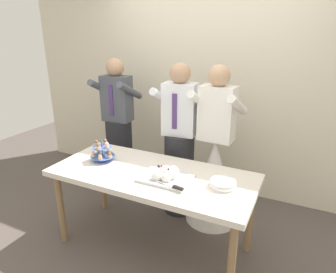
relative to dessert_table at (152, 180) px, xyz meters
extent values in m
plane|color=#564C47|center=(0.00, 0.00, -0.70)|extent=(8.00, 8.00, 0.00)
cube|color=beige|center=(0.00, 1.41, 0.75)|extent=(5.20, 0.10, 2.90)
cube|color=silver|center=(0.00, 0.00, 0.05)|extent=(1.80, 0.80, 0.05)
cylinder|color=olive|center=(-0.82, -0.32, -0.34)|extent=(0.06, 0.06, 0.72)
cylinder|color=olive|center=(0.82, -0.32, -0.34)|extent=(0.06, 0.06, 0.72)
cylinder|color=olive|center=(-0.82, 0.32, -0.34)|extent=(0.06, 0.06, 0.72)
cylinder|color=olive|center=(0.82, 0.32, -0.34)|extent=(0.06, 0.06, 0.72)
cylinder|color=#4C66B2|center=(-0.55, 0.02, 0.08)|extent=(0.17, 0.17, 0.01)
cylinder|color=#4C66B2|center=(-0.55, 0.02, 0.18)|extent=(0.01, 0.01, 0.21)
cylinder|color=#4C66B2|center=(-0.55, 0.02, 0.12)|extent=(0.23, 0.23, 0.01)
cylinder|color=#D1B784|center=(-0.46, 0.01, 0.14)|extent=(0.04, 0.04, 0.03)
sphere|color=brown|center=(-0.46, 0.01, 0.16)|extent=(0.04, 0.04, 0.04)
cylinder|color=#D1B784|center=(-0.54, 0.10, 0.14)|extent=(0.04, 0.04, 0.03)
sphere|color=white|center=(-0.54, 0.10, 0.16)|extent=(0.04, 0.04, 0.04)
cylinder|color=#D1B784|center=(-0.63, 0.06, 0.14)|extent=(0.04, 0.04, 0.03)
sphere|color=#D6B27A|center=(-0.63, 0.06, 0.16)|extent=(0.04, 0.04, 0.04)
cylinder|color=#D1B784|center=(-0.61, -0.04, 0.14)|extent=(0.04, 0.04, 0.03)
sphere|color=#EAB7C6|center=(-0.61, -0.04, 0.16)|extent=(0.04, 0.04, 0.04)
cylinder|color=#D1B784|center=(-0.51, -0.06, 0.14)|extent=(0.04, 0.04, 0.03)
sphere|color=#D6B27A|center=(-0.51, -0.06, 0.16)|extent=(0.04, 0.04, 0.04)
cylinder|color=#4C66B2|center=(-0.55, 0.02, 0.21)|extent=(0.18, 0.18, 0.01)
cylinder|color=#D1B784|center=(-0.49, 0.02, 0.23)|extent=(0.04, 0.04, 0.03)
sphere|color=#EAB7C6|center=(-0.49, 0.02, 0.25)|extent=(0.04, 0.04, 0.04)
cylinder|color=#D1B784|center=(-0.56, 0.08, 0.23)|extent=(0.04, 0.04, 0.03)
sphere|color=brown|center=(-0.56, 0.08, 0.25)|extent=(0.04, 0.04, 0.04)
cylinder|color=#D1B784|center=(-0.61, 0.02, 0.23)|extent=(0.04, 0.04, 0.03)
sphere|color=brown|center=(-0.61, 0.02, 0.25)|extent=(0.04, 0.04, 0.04)
cylinder|color=#D1B784|center=(-0.54, -0.04, 0.23)|extent=(0.04, 0.04, 0.03)
sphere|color=brown|center=(-0.54, -0.04, 0.25)|extent=(0.04, 0.04, 0.04)
cube|color=silver|center=(0.16, -0.06, 0.09)|extent=(0.42, 0.31, 0.02)
sphere|color=white|center=(0.21, -0.06, 0.13)|extent=(0.10, 0.10, 0.10)
sphere|color=white|center=(0.20, 0.01, 0.13)|extent=(0.09, 0.09, 0.09)
sphere|color=white|center=(0.13, 0.00, 0.13)|extent=(0.08, 0.08, 0.08)
sphere|color=white|center=(0.10, -0.06, 0.13)|extent=(0.08, 0.08, 0.08)
sphere|color=white|center=(0.12, -0.13, 0.13)|extent=(0.09, 0.09, 0.09)
sphere|color=white|center=(0.20, -0.13, 0.13)|extent=(0.08, 0.08, 0.08)
sphere|color=white|center=(0.16, -0.06, 0.14)|extent=(0.11, 0.11, 0.11)
sphere|color=#B21923|center=(0.15, -0.05, 0.19)|extent=(0.02, 0.02, 0.02)
sphere|color=#B21923|center=(0.10, -0.05, 0.17)|extent=(0.02, 0.02, 0.02)
sphere|color=#2D1938|center=(0.20, -0.10, 0.19)|extent=(0.02, 0.02, 0.02)
sphere|color=#B21923|center=(0.18, -0.07, 0.17)|extent=(0.02, 0.02, 0.02)
sphere|color=#B21923|center=(0.18, -0.06, 0.18)|extent=(0.02, 0.02, 0.02)
sphere|color=#2D1938|center=(0.09, -0.06, 0.18)|extent=(0.02, 0.02, 0.02)
sphere|color=#B21923|center=(0.13, -0.06, 0.19)|extent=(0.02, 0.02, 0.02)
cube|color=silver|center=(0.19, -0.18, 0.10)|extent=(0.23, 0.06, 0.00)
cube|color=black|center=(0.34, -0.20, 0.11)|extent=(0.09, 0.04, 0.02)
cylinder|color=white|center=(0.63, 0.02, 0.08)|extent=(0.20, 0.20, 0.01)
cylinder|color=white|center=(0.63, 0.02, 0.09)|extent=(0.20, 0.20, 0.01)
cylinder|color=white|center=(0.63, 0.02, 0.10)|extent=(0.20, 0.20, 0.01)
cylinder|color=white|center=(0.63, 0.03, 0.11)|extent=(0.20, 0.20, 0.01)
cylinder|color=white|center=(0.63, 0.02, 0.12)|extent=(0.20, 0.20, 0.01)
cylinder|color=#232328|center=(-0.03, 0.66, -0.24)|extent=(0.32, 0.32, 0.92)
cube|color=white|center=(-0.03, 0.66, 0.49)|extent=(0.36, 0.23, 0.54)
sphere|color=tan|center=(-0.03, 0.66, 0.85)|extent=(0.21, 0.21, 0.21)
cylinder|color=white|center=(-0.23, 0.64, 0.60)|extent=(0.13, 0.49, 0.28)
cylinder|color=white|center=(0.14, 0.68, 0.60)|extent=(0.13, 0.49, 0.28)
cube|color=#4C3372|center=(-0.04, 0.55, 0.49)|extent=(0.05, 0.02, 0.36)
cone|color=white|center=(0.36, 0.66, -0.24)|extent=(0.56, 0.56, 0.92)
cube|color=white|center=(0.36, 0.66, 0.49)|extent=(0.35, 0.22, 0.54)
sphere|color=tan|center=(0.36, 0.66, 0.85)|extent=(0.21, 0.21, 0.21)
cylinder|color=white|center=(0.18, 0.67, 0.60)|extent=(0.10, 0.49, 0.28)
cylinder|color=white|center=(0.56, 0.65, 0.60)|extent=(0.10, 0.49, 0.28)
cylinder|color=#232328|center=(-0.91, 0.80, -0.24)|extent=(0.32, 0.32, 0.92)
cube|color=#4C515B|center=(-0.91, 0.80, 0.49)|extent=(0.35, 0.22, 0.54)
sphere|color=tan|center=(-0.91, 0.80, 0.85)|extent=(0.21, 0.21, 0.21)
cylinder|color=#4C515B|center=(-1.11, 0.79, 0.60)|extent=(0.11, 0.49, 0.28)
cylinder|color=#4C515B|center=(-0.73, 0.81, 0.60)|extent=(0.11, 0.49, 0.28)
cube|color=#4C3372|center=(-0.92, 0.69, 0.49)|extent=(0.05, 0.02, 0.36)
camera|label=1|loc=(1.16, -2.06, 1.25)|focal=31.87mm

